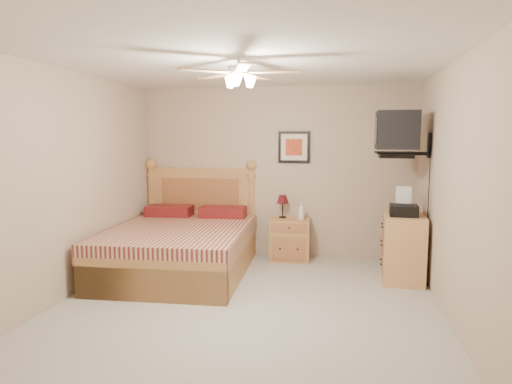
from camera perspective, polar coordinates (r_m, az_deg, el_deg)
floor at (r=4.85m, az=-1.48°, el=-14.51°), size 4.50×4.50×0.00m
ceiling at (r=4.57m, az=-1.58°, el=16.08°), size 4.00×4.50×0.04m
wall_back at (r=6.75m, az=2.49°, el=2.49°), size 4.00×0.04×2.50m
wall_front at (r=2.42m, az=-12.85°, el=-5.73°), size 4.00×0.04×2.50m
wall_left at (r=5.33m, az=-23.04°, el=0.76°), size 0.04×4.50×2.50m
wall_right at (r=4.57m, az=23.82°, el=-0.23°), size 0.04×4.50×2.50m
bed at (r=5.99m, az=-9.57°, el=-3.25°), size 1.81×2.31×1.45m
nightstand at (r=6.62m, az=4.26°, el=-5.91°), size 0.58×0.44×0.60m
table_lamp at (r=6.62m, az=3.35°, el=-1.79°), size 0.23×0.23×0.33m
lotion_bottle at (r=6.48m, az=5.68°, el=-2.39°), size 0.13×0.13×0.25m
framed_picture at (r=6.68m, az=4.78°, el=5.61°), size 0.46×0.04×0.46m
dresser at (r=5.96m, az=17.96°, el=-6.62°), size 0.53×0.73×0.82m
fax_machine at (r=5.77m, az=18.01°, el=-1.15°), size 0.34×0.36×0.35m
magazine_lower at (r=6.13m, az=17.44°, el=-2.18°), size 0.21×0.27×0.03m
magazine_upper at (r=6.14m, az=17.62°, el=-1.95°), size 0.22×0.28×0.02m
wall_tv at (r=5.81m, az=18.67°, el=6.94°), size 0.56×0.46×0.58m
ceiling_fan at (r=4.36m, az=-2.15°, el=14.67°), size 1.14×1.14×0.28m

